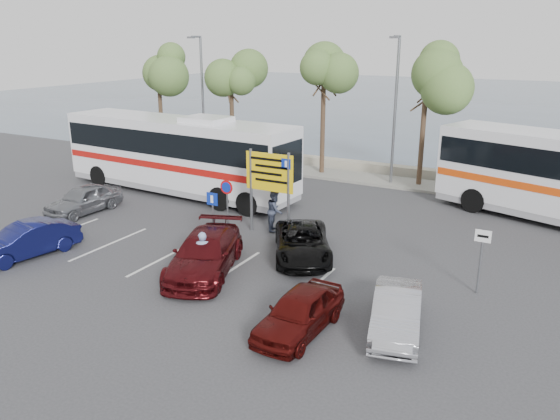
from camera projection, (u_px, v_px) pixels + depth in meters
The scene contains 24 objects.
ground at pixel (206, 254), 21.15m from camera, with size 120.00×120.00×0.00m, color #353437.
kerb_strip at pixel (344, 176), 32.83m from camera, with size 44.00×2.40×0.15m, color gray.
seawall at pixel (356, 166), 34.44m from camera, with size 48.00×0.80×0.60m, color gray.
sea at pixel (478, 102), 71.32m from camera, with size 140.00×140.00×0.00m, color #394C5B.
tree_far_left at pixel (158, 64), 37.37m from camera, with size 3.20×3.20×7.60m.
tree_left at pixel (231, 71), 34.72m from camera, with size 3.20×3.20×7.20m.
tree_mid at pixel (324, 63), 31.54m from camera, with size 3.20×3.20×8.00m.
tree_right at pixel (427, 74), 28.94m from camera, with size 3.20×3.20×7.40m.
street_lamp_left at pixel (202, 93), 35.66m from camera, with size 0.45×1.15×8.01m.
street_lamp_right at pixel (395, 104), 29.70m from camera, with size 0.45×1.15×8.01m.
direction_sign at pixel (269, 179), 22.63m from camera, with size 2.20×0.12×3.60m.
sign_no_stop at pixel (227, 198), 22.94m from camera, with size 0.60×0.08×2.35m.
sign_parking at pixel (213, 212), 21.46m from camera, with size 0.50×0.07×2.25m.
sign_taxi at pixel (481, 253), 17.47m from camera, with size 0.50×0.07×2.20m.
lane_markings at pixel (167, 257), 20.83m from camera, with size 12.02×4.20×0.01m, color silver, non-canonical shape.
coach_bus_left at pixel (178, 157), 28.97m from camera, with size 13.79×3.69×4.25m.
car_silver_a at pixel (84, 199), 25.99m from camera, with size 1.57×3.90×1.33m, color slate.
car_blue at pixel (26, 241), 20.71m from camera, with size 1.38×3.97×1.31m, color #0F1247.
car_maroon at pixel (205, 254), 19.29m from camera, with size 2.00×4.91×1.42m, color #460B0E.
car_red at pixel (299, 312), 15.37m from camera, with size 1.46×3.63×1.24m, color #470C0A.
suv_black at pixel (302, 242), 20.66m from camera, with size 2.02×4.38×1.22m, color black.
car_silver_b at pixel (397, 312), 15.39m from camera, with size 1.30×3.73×1.23m, color #99999F.
pedestrian_near at pixel (203, 255), 18.90m from camera, with size 0.61×0.40×1.67m, color #8396BE.
pedestrian_far at pixel (275, 210), 23.50m from camera, with size 0.88×0.69×1.81m, color #303749.
Camera 1 is at (11.95, -15.86, 7.99)m, focal length 35.00 mm.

